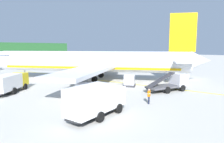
{
  "coord_description": "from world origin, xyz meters",
  "views": [
    {
      "loc": [
        -40.08,
        -8.49,
        6.34
      ],
      "look_at": [
        -12.82,
        9.75,
        2.12
      ],
      "focal_mm": 31.66,
      "sensor_mm": 36.0,
      "label": 1
    }
  ],
  "objects_px": {
    "service_truck_baggage": "(10,82)",
    "airliner_foreground": "(93,62)",
    "service_truck_catering": "(173,82)",
    "cargo_container_mid": "(82,91)",
    "cargo_container_near": "(129,81)",
    "service_truck_pushback": "(96,99)",
    "crew_marshaller": "(181,77)",
    "crew_loader_left": "(149,95)"
  },
  "relations": [
    {
      "from": "service_truck_baggage",
      "to": "crew_loader_left",
      "type": "distance_m",
      "value": 18.83
    },
    {
      "from": "service_truck_baggage",
      "to": "crew_marshaller",
      "type": "height_order",
      "value": "service_truck_baggage"
    },
    {
      "from": "service_truck_baggage",
      "to": "cargo_container_mid",
      "type": "height_order",
      "value": "service_truck_baggage"
    },
    {
      "from": "cargo_container_mid",
      "to": "service_truck_pushback",
      "type": "bearing_deg",
      "value": -127.29
    },
    {
      "from": "crew_loader_left",
      "to": "service_truck_catering",
      "type": "bearing_deg",
      "value": -1.1
    },
    {
      "from": "service_truck_baggage",
      "to": "service_truck_pushback",
      "type": "xyz_separation_m",
      "value": [
        -0.76,
        -15.63,
        0.15
      ]
    },
    {
      "from": "service_truck_baggage",
      "to": "service_truck_pushback",
      "type": "relative_size",
      "value": 1.05
    },
    {
      "from": "service_truck_baggage",
      "to": "service_truck_catering",
      "type": "xyz_separation_m",
      "value": [
        13.86,
        -18.11,
        -0.29
      ]
    },
    {
      "from": "airliner_foreground",
      "to": "cargo_container_near",
      "type": "height_order",
      "value": "airliner_foreground"
    },
    {
      "from": "crew_marshaller",
      "to": "crew_loader_left",
      "type": "relative_size",
      "value": 0.95
    },
    {
      "from": "airliner_foreground",
      "to": "cargo_container_mid",
      "type": "relative_size",
      "value": 17.48
    },
    {
      "from": "service_truck_pushback",
      "to": "service_truck_baggage",
      "type": "bearing_deg",
      "value": 87.2
    },
    {
      "from": "service_truck_pushback",
      "to": "cargo_container_mid",
      "type": "height_order",
      "value": "service_truck_pushback"
    },
    {
      "from": "service_truck_catering",
      "to": "service_truck_pushback",
      "type": "height_order",
      "value": "service_truck_pushback"
    },
    {
      "from": "service_truck_catering",
      "to": "cargo_container_near",
      "type": "bearing_deg",
      "value": 98.33
    },
    {
      "from": "crew_marshaller",
      "to": "airliner_foreground",
      "type": "bearing_deg",
      "value": 113.33
    },
    {
      "from": "cargo_container_near",
      "to": "cargo_container_mid",
      "type": "relative_size",
      "value": 1.02
    },
    {
      "from": "service_truck_catering",
      "to": "service_truck_pushback",
      "type": "bearing_deg",
      "value": 170.36
    },
    {
      "from": "airliner_foreground",
      "to": "service_truck_catering",
      "type": "xyz_separation_m",
      "value": [
        -0.67,
        -15.31,
        -2.22
      ]
    },
    {
      "from": "crew_marshaller",
      "to": "crew_loader_left",
      "type": "distance_m",
      "value": 15.18
    },
    {
      "from": "crew_marshaller",
      "to": "cargo_container_mid",
      "type": "bearing_deg",
      "value": 157.73
    },
    {
      "from": "cargo_container_mid",
      "to": "crew_loader_left",
      "type": "height_order",
      "value": "cargo_container_mid"
    },
    {
      "from": "cargo_container_near",
      "to": "cargo_container_mid",
      "type": "xyz_separation_m",
      "value": [
        -9.57,
        1.27,
        0.04
      ]
    },
    {
      "from": "service_truck_catering",
      "to": "service_truck_baggage",
      "type": "bearing_deg",
      "value": 127.42
    },
    {
      "from": "airliner_foreground",
      "to": "crew_marshaller",
      "type": "xyz_separation_m",
      "value": [
        6.31,
        -14.63,
        -2.44
      ]
    },
    {
      "from": "service_truck_pushback",
      "to": "crew_loader_left",
      "type": "xyz_separation_m",
      "value": [
        6.42,
        -2.33,
        -0.61
      ]
    },
    {
      "from": "airliner_foreground",
      "to": "cargo_container_mid",
      "type": "distance_m",
      "value": 13.68
    },
    {
      "from": "airliner_foreground",
      "to": "cargo_container_mid",
      "type": "bearing_deg",
      "value": -146.35
    },
    {
      "from": "service_truck_pushback",
      "to": "crew_marshaller",
      "type": "distance_m",
      "value": 21.68
    },
    {
      "from": "cargo_container_near",
      "to": "service_truck_baggage",
      "type": "bearing_deg",
      "value": 138.2
    },
    {
      "from": "cargo_container_near",
      "to": "crew_marshaller",
      "type": "bearing_deg",
      "value": -36.64
    },
    {
      "from": "service_truck_catering",
      "to": "cargo_container_near",
      "type": "distance_m",
      "value": 6.66
    },
    {
      "from": "cargo_container_near",
      "to": "cargo_container_mid",
      "type": "distance_m",
      "value": 9.65
    },
    {
      "from": "service_truck_pushback",
      "to": "cargo_container_near",
      "type": "distance_m",
      "value": 14.28
    },
    {
      "from": "airliner_foreground",
      "to": "cargo_container_near",
      "type": "xyz_separation_m",
      "value": [
        -1.63,
        -8.72,
        -2.51
      ]
    },
    {
      "from": "cargo_container_mid",
      "to": "crew_loader_left",
      "type": "xyz_separation_m",
      "value": [
        2.34,
        -7.69,
        0.08
      ]
    },
    {
      "from": "service_truck_pushback",
      "to": "crew_loader_left",
      "type": "distance_m",
      "value": 6.86
    },
    {
      "from": "service_truck_catering",
      "to": "service_truck_pushback",
      "type": "xyz_separation_m",
      "value": [
        -14.62,
        2.48,
        0.44
      ]
    },
    {
      "from": "service_truck_catering",
      "to": "service_truck_pushback",
      "type": "relative_size",
      "value": 1.05
    },
    {
      "from": "airliner_foreground",
      "to": "service_truck_baggage",
      "type": "distance_m",
      "value": 14.92
    },
    {
      "from": "service_truck_baggage",
      "to": "airliner_foreground",
      "type": "bearing_deg",
      "value": -10.93
    },
    {
      "from": "service_truck_baggage",
      "to": "cargo_container_near",
      "type": "bearing_deg",
      "value": -41.8
    }
  ]
}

